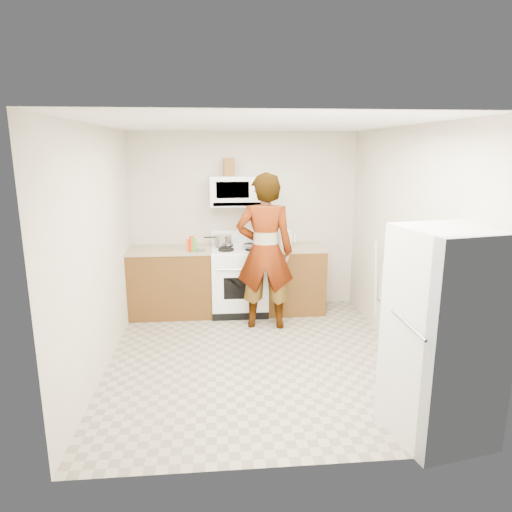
{
  "coord_description": "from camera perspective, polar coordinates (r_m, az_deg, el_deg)",
  "views": [
    {
      "loc": [
        -0.43,
        -4.65,
        2.26
      ],
      "look_at": [
        0.05,
        0.55,
        1.03
      ],
      "focal_mm": 32.0,
      "sensor_mm": 36.0,
      "label": 1
    }
  ],
  "objects": [
    {
      "name": "right_wall",
      "position": [
        5.17,
        17.82,
        1.33
      ],
      "size": [
        0.02,
        3.6,
        2.5
      ],
      "primitive_type": "cube",
      "color": "beige",
      "rests_on": "floor"
    },
    {
      "name": "floor",
      "position": [
        5.19,
        -0.01,
        -12.57
      ],
      "size": [
        3.6,
        3.6,
        0.0
      ],
      "primitive_type": "plane",
      "color": "gray",
      "rests_on": "ground"
    },
    {
      "name": "gas_range",
      "position": [
        6.4,
        -2.12,
        -2.87
      ],
      "size": [
        0.76,
        0.65,
        1.13
      ],
      "color": "white",
      "rests_on": "floor"
    },
    {
      "name": "counter_left",
      "position": [
        6.32,
        -10.7,
        0.74
      ],
      "size": [
        1.14,
        0.64,
        0.03
      ],
      "primitive_type": "cube",
      "color": "tan",
      "rests_on": "cabinet_left"
    },
    {
      "name": "bottle_spray",
      "position": [
        6.07,
        -8.03,
        1.51
      ],
      "size": [
        0.07,
        0.07,
        0.21
      ],
      "primitive_type": "cylinder",
      "rotation": [
        0.0,
        0.0,
        -0.16
      ],
      "color": "red",
      "rests_on": "counter_left"
    },
    {
      "name": "jug",
      "position": [
        6.3,
        -3.41,
        11.04
      ],
      "size": [
        0.16,
        0.16,
        0.24
      ],
      "primitive_type": "cube",
      "rotation": [
        0.0,
        0.0,
        0.16
      ],
      "color": "brown",
      "rests_on": "microwave"
    },
    {
      "name": "back_wall",
      "position": [
        6.54,
        -1.45,
        4.35
      ],
      "size": [
        3.2,
        0.02,
        2.5
      ],
      "primitive_type": "cube",
      "color": "beige",
      "rests_on": "floor"
    },
    {
      "name": "saucepan",
      "position": [
        6.37,
        -4.13,
        1.99
      ],
      "size": [
        0.32,
        0.32,
        0.13
      ],
      "primitive_type": "cylinder",
      "rotation": [
        0.0,
        0.0,
        0.37
      ],
      "color": "#B1B0B5",
      "rests_on": "gas_range"
    },
    {
      "name": "cabinet_left",
      "position": [
        6.43,
        -10.52,
        -3.32
      ],
      "size": [
        1.12,
        0.62,
        0.9
      ],
      "primitive_type": "cube",
      "color": "#5F3416",
      "rests_on": "floor"
    },
    {
      "name": "pot_lid",
      "position": [
        6.14,
        -7.47,
        0.73
      ],
      "size": [
        0.3,
        0.3,
        0.01
      ],
      "primitive_type": "cylinder",
      "rotation": [
        0.0,
        0.0,
        0.23
      ],
      "color": "silver",
      "rests_on": "counter_left"
    },
    {
      "name": "fridge",
      "position": [
        3.87,
        22.4,
        -9.22
      ],
      "size": [
        0.82,
        0.82,
        1.7
      ],
      "primitive_type": "cube",
      "rotation": [
        0.0,
        0.0,
        0.19
      ],
      "color": "white",
      "rests_on": "floor"
    },
    {
      "name": "broom",
      "position": [
        5.89,
        14.73,
        -3.62
      ],
      "size": [
        0.16,
        0.23,
        1.18
      ],
      "primitive_type": "cylinder",
      "rotation": [
        0.14,
        -0.14,
        0.19
      ],
      "color": "white",
      "rests_on": "floor"
    },
    {
      "name": "bottle_green_cap",
      "position": [
        6.07,
        -7.76,
        1.38
      ],
      "size": [
        0.07,
        0.07,
        0.18
      ],
      "primitive_type": "cylinder",
      "rotation": [
        0.0,
        0.0,
        0.31
      ],
      "color": "#1B9821",
      "rests_on": "counter_left"
    },
    {
      "name": "microwave",
      "position": [
        6.3,
        -2.28,
        8.13
      ],
      "size": [
        0.76,
        0.38,
        0.4
      ],
      "primitive_type": "cube",
      "color": "white",
      "rests_on": "back_wall"
    },
    {
      "name": "kettle",
      "position": [
        6.43,
        3.84,
        2.27
      ],
      "size": [
        0.21,
        0.21,
        0.21
      ],
      "primitive_type": "cylinder",
      "rotation": [
        0.0,
        0.0,
        0.26
      ],
      "color": "white",
      "rests_on": "counter_right"
    },
    {
      "name": "counter_right",
      "position": [
        6.39,
        4.85,
        1.06
      ],
      "size": [
        0.82,
        0.64,
        0.03
      ],
      "primitive_type": "cube",
      "color": "tan",
      "rests_on": "cabinet_right"
    },
    {
      "name": "cabinet_right",
      "position": [
        6.5,
        4.77,
        -2.97
      ],
      "size": [
        0.8,
        0.62,
        0.9
      ],
      "primitive_type": "cube",
      "color": "#5F3416",
      "rests_on": "floor"
    },
    {
      "name": "tray",
      "position": [
        6.19,
        -0.6,
        1.07
      ],
      "size": [
        0.28,
        0.22,
        0.05
      ],
      "primitive_type": "cube",
      "rotation": [
        0.0,
        0.0,
        -0.26
      ],
      "color": "silver",
      "rests_on": "gas_range"
    },
    {
      "name": "person",
      "position": [
        5.75,
        1.12,
        0.53
      ],
      "size": [
        0.78,
        0.56,
        1.99
      ],
      "primitive_type": "imported",
      "rotation": [
        0.0,
        0.0,
        3.03
      ],
      "color": "tan",
      "rests_on": "floor"
    },
    {
      "name": "bottle_hot_sauce",
      "position": [
        6.13,
        -8.55,
        1.35
      ],
      "size": [
        0.07,
        0.07,
        0.15
      ],
      "primitive_type": "cylinder",
      "rotation": [
        0.0,
        0.0,
        0.39
      ],
      "color": "orange",
      "rests_on": "counter_left"
    }
  ]
}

